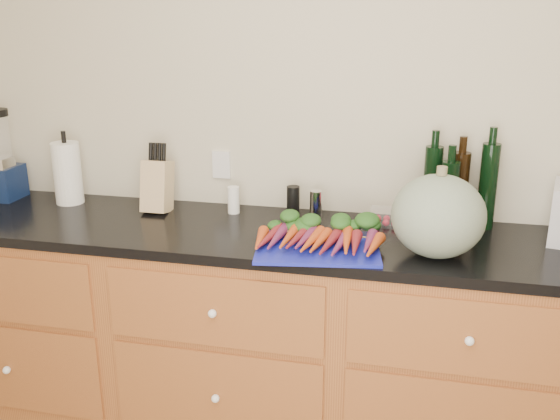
% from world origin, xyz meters
% --- Properties ---
extents(wall_back, '(4.10, 0.05, 2.60)m').
position_xyz_m(wall_back, '(0.00, 1.62, 1.30)').
color(wall_back, beige).
rests_on(wall_back, ground).
extents(cabinets, '(3.60, 0.64, 0.90)m').
position_xyz_m(cabinets, '(0.00, 1.30, 0.45)').
color(cabinets, brown).
rests_on(cabinets, ground).
extents(countertop, '(3.64, 0.62, 0.04)m').
position_xyz_m(countertop, '(0.00, 1.30, 0.92)').
color(countertop, black).
rests_on(countertop, cabinets).
extents(cutting_board, '(0.49, 0.40, 0.01)m').
position_xyz_m(cutting_board, '(-0.09, 1.14, 0.95)').
color(cutting_board, '#161DA6').
rests_on(cutting_board, countertop).
extents(carrots, '(0.46, 0.32, 0.06)m').
position_xyz_m(carrots, '(-0.09, 1.18, 0.98)').
color(carrots, '#C74717').
rests_on(carrots, cutting_board).
extents(squash, '(0.33, 0.33, 0.29)m').
position_xyz_m(squash, '(0.32, 1.17, 1.09)').
color(squash, slate).
rests_on(squash, countertop).
extents(paper_towel, '(0.12, 0.12, 0.28)m').
position_xyz_m(paper_towel, '(-1.28, 1.46, 1.08)').
color(paper_towel, white).
rests_on(paper_towel, countertop).
extents(knife_block, '(0.11, 0.11, 0.22)m').
position_xyz_m(knife_block, '(-0.84, 1.44, 1.05)').
color(knife_block, tan).
rests_on(knife_block, countertop).
extents(grinder_salt, '(0.05, 0.05, 0.12)m').
position_xyz_m(grinder_salt, '(-0.51, 1.48, 1.00)').
color(grinder_salt, white).
rests_on(grinder_salt, countertop).
extents(grinder_pepper, '(0.05, 0.05, 0.13)m').
position_xyz_m(grinder_pepper, '(-0.25, 1.48, 1.01)').
color(grinder_pepper, black).
rests_on(grinder_pepper, countertop).
extents(canister_chrome, '(0.05, 0.05, 0.12)m').
position_xyz_m(canister_chrome, '(-0.16, 1.48, 1.00)').
color(canister_chrome, silver).
rests_on(canister_chrome, countertop).
extents(tomato_box, '(0.13, 0.11, 0.06)m').
position_xyz_m(tomato_box, '(0.13, 1.47, 0.97)').
color(tomato_box, white).
rests_on(tomato_box, countertop).
extents(bottles, '(0.28, 0.14, 0.34)m').
position_xyz_m(bottles, '(0.40, 1.51, 1.10)').
color(bottles, black).
rests_on(bottles, countertop).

